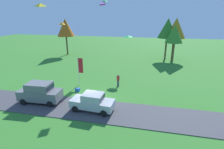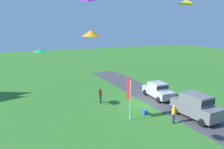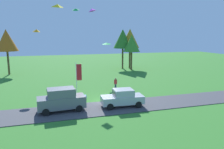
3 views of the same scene
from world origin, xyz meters
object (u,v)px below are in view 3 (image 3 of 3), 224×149
Objects in this scene: tree_left_of_center at (123,39)px; kite_delta_mid_center at (76,9)px; car_sedan_near_entrance at (123,97)px; tree_right_of_center at (132,43)px; kite_delta_low_drifter at (107,43)px; kite_diamond_high_right at (92,10)px; tree_far_right at (130,38)px; person_watching_sky at (60,96)px; cooler_box at (84,97)px; car_suv_by_flagpole at (61,99)px; person_beside_suv at (116,84)px; flag_banner at (78,74)px; tree_far_left at (6,40)px; kite_delta_over_trees at (36,31)px; kite_diamond_topmost at (57,6)px.

tree_left_of_center is 15.71m from kite_delta_mid_center.
kite_delta_mid_center is (-11.37, -9.69, 4.88)m from tree_left_of_center.
tree_right_of_center reaches higher than car_sedan_near_entrance.
kite_delta_low_drifter is 1.39× the size of kite_diamond_high_right.
kite_diamond_high_right is (-11.68, -15.78, 4.14)m from tree_far_right.
person_watching_sky is 1.63× the size of kite_diamond_high_right.
cooler_box is at bearing 129.70° from car_sedan_near_entrance.
car_suv_by_flagpole is at bearing -119.89° from kite_diamond_high_right.
person_beside_suv is 0.42× the size of flag_banner.
flag_banner reaches higher than car_suv_by_flagpole.
person_watching_sky is 1.00× the size of person_beside_suv.
car_suv_by_flagpole is 15.58m from kite_delta_low_drifter.
tree_far_right is at bearing 54.20° from kite_delta_low_drifter.
tree_far_left is at bearing -178.00° from tree_left_of_center.
kite_delta_low_drifter is (1.78, 12.89, 5.08)m from car_sedan_near_entrance.
kite_delta_low_drifter is at bearing 50.79° from flag_banner.
car_sedan_near_entrance is 13.97m from kite_delta_low_drifter.
tree_left_of_center is 22.01m from kite_delta_over_trees.
tree_far_left reaches higher than person_beside_suv.
tree_far_left reaches higher than flag_banner.
car_sedan_near_entrance is 6.90m from person_watching_sky.
tree_far_right is 20.06m from kite_diamond_high_right.
kite_delta_low_drifter is 1.35× the size of kite_delta_mid_center.
kite_diamond_high_right is at bearing -77.75° from kite_delta_mid_center.
tree_far_left reaches higher than person_watching_sky.
kite_diamond_topmost is at bearing -74.65° from kite_delta_over_trees.
kite_diamond_topmost is (-7.50, -4.45, 9.46)m from person_beside_suv.
person_watching_sky is at bearing -153.09° from person_beside_suv.
kite_delta_over_trees is (-8.59, 11.37, 7.01)m from car_sedan_near_entrance.
tree_far_right is 23.29m from kite_delta_over_trees.
car_sedan_near_entrance is 26.94m from tree_left_of_center.
car_suv_by_flagpole is 4.34× the size of kite_delta_mid_center.
kite_delta_mid_center reaches higher than person_beside_suv.
tree_far_left is (-15.84, 17.25, 5.57)m from person_beside_suv.
tree_left_of_center is at bearing 2.00° from tree_far_left.
tree_far_right is 6.01× the size of kite_delta_low_drifter.
person_beside_suv is at bearing 7.96° from flag_banner.
tree_far_right is 25.69m from cooler_box.
kite_diamond_high_right is at bearing 98.21° from car_sedan_near_entrance.
kite_delta_over_trees is at bearing 102.11° from car_suv_by_flagpole.
cooler_box is (-4.80, -2.69, -0.68)m from person_beside_suv.
kite_delta_low_drifter is 13.81m from kite_diamond_topmost.
tree_far_left reaches higher than tree_right_of_center.
tree_right_of_center is 7.67× the size of kite_diamond_topmost.
car_suv_by_flagpole is 2.75× the size of person_beside_suv.
person_watching_sky is 1.58× the size of kite_delta_mid_center.
tree_right_of_center is (8.55, 15.79, 4.78)m from person_beside_suv.
kite_delta_mid_center is (3.60, 14.75, 10.17)m from car_suv_by_flagpole.
kite_delta_over_trees is (-4.83, 5.27, 5.45)m from flag_banner.
kite_diamond_topmost reaches higher than kite_delta_over_trees.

